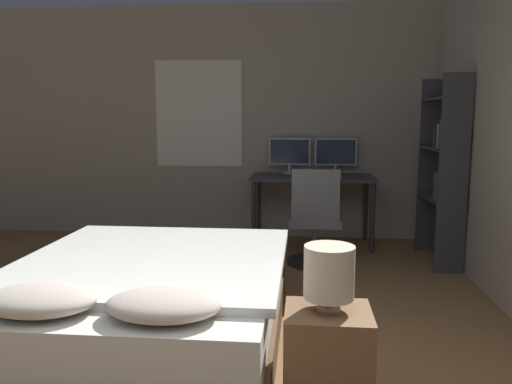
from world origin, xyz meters
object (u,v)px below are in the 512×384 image
(bedside_lamp, at_px, (329,272))
(monitor_right, at_px, (336,154))
(desk, at_px, (312,185))
(monitor_left, at_px, (290,153))
(bed, at_px, (150,302))
(bookshelf, at_px, (445,160))
(nightstand, at_px, (327,362))
(office_chair, at_px, (315,226))
(computer_mouse, at_px, (339,177))
(keyboard, at_px, (313,178))

(bedside_lamp, xyz_separation_m, monitor_right, (0.23, 3.48, 0.31))
(desk, bearing_deg, monitor_left, 137.50)
(bed, height_order, monitor_right, monitor_right)
(monitor_left, height_order, monitor_right, same)
(bookshelf, bearing_deg, desk, 153.07)
(nightstand, distance_m, office_chair, 2.44)
(bed, distance_m, bookshelf, 3.09)
(bedside_lamp, bearing_deg, office_chair, 90.30)
(nightstand, bearing_deg, computer_mouse, 85.40)
(nightstand, height_order, keyboard, keyboard)
(monitor_left, xyz_separation_m, computer_mouse, (0.53, -0.47, -0.21))
(bedside_lamp, distance_m, computer_mouse, 3.02)
(desk, height_order, computer_mouse, computer_mouse)
(desk, bearing_deg, computer_mouse, -41.33)
(monitor_right, bearing_deg, computer_mouse, -89.15)
(monitor_left, distance_m, bookshelf, 1.72)
(nightstand, height_order, bedside_lamp, bedside_lamp)
(monitor_right, xyz_separation_m, bookshelf, (0.97, -0.86, 0.00))
(bedside_lamp, xyz_separation_m, monitor_left, (-0.29, 3.48, 0.31))
(bedside_lamp, xyz_separation_m, bookshelf, (1.20, 2.62, 0.31))
(bed, relative_size, monitor_right, 4.27)
(nightstand, bearing_deg, bookshelf, 65.29)
(desk, relative_size, keyboard, 3.78)
(desk, bearing_deg, bookshelf, -26.93)
(bedside_lamp, distance_m, office_chair, 2.46)
(bed, xyz_separation_m, monitor_right, (1.30, 2.82, 0.74))
(nightstand, relative_size, computer_mouse, 7.35)
(desk, height_order, keyboard, keyboard)
(monitor_right, relative_size, keyboard, 1.31)
(monitor_right, relative_size, computer_mouse, 6.67)
(bed, relative_size, desk, 1.48)
(nightstand, xyz_separation_m, desk, (-0.03, 3.24, 0.42))
(keyboard, bearing_deg, bedside_lamp, -89.51)
(bedside_lamp, height_order, bookshelf, bookshelf)
(nightstand, bearing_deg, monitor_left, 94.70)
(bedside_lamp, relative_size, keyboard, 0.87)
(bed, xyz_separation_m, office_chair, (1.06, 1.78, 0.12))
(bookshelf, bearing_deg, bedside_lamp, -114.71)
(bookshelf, bearing_deg, bed, -139.31)
(computer_mouse, bearing_deg, keyboard, 180.00)
(office_chair, xyz_separation_m, bookshelf, (1.22, 0.18, 0.62))
(monitor_left, distance_m, office_chair, 1.24)
(monitor_left, height_order, computer_mouse, monitor_left)
(office_chair, bearing_deg, keyboard, 91.31)
(bed, height_order, bookshelf, bookshelf)
(bed, height_order, monitor_left, monitor_left)
(computer_mouse, bearing_deg, monitor_left, 138.09)
(bed, relative_size, nightstand, 3.87)
(bed, height_order, computer_mouse, computer_mouse)
(desk, distance_m, bookshelf, 1.42)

